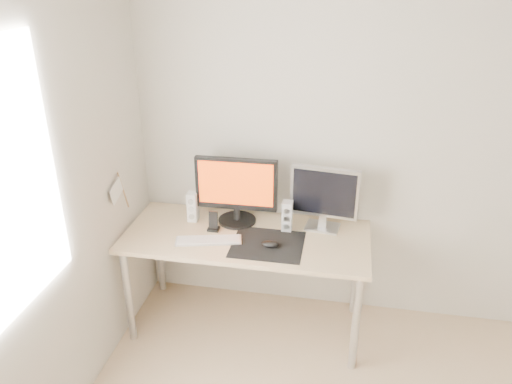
{
  "coord_description": "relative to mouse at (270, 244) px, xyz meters",
  "views": [
    {
      "loc": [
        -0.34,
        -1.4,
        2.36
      ],
      "look_at": [
        -0.88,
        1.45,
        1.01
      ],
      "focal_mm": 35.0,
      "sensor_mm": 36.0,
      "label": 1
    }
  ],
  "objects": [
    {
      "name": "wall_back",
      "position": [
        0.75,
        0.5,
        0.5
      ],
      "size": [
        3.5,
        0.0,
        3.5
      ],
      "primitive_type": "plane",
      "rotation": [
        1.57,
        0.0,
        0.0
      ],
      "color": "beige",
      "rests_on": "ground"
    },
    {
      "name": "second_monitor",
      "position": [
        0.31,
        0.31,
        0.22
      ],
      "size": [
        0.45,
        0.19,
        0.43
      ],
      "color": "silver",
      "rests_on": "desk"
    },
    {
      "name": "main_monitor",
      "position": [
        -0.28,
        0.29,
        0.23
      ],
      "size": [
        0.55,
        0.27,
        0.47
      ],
      "color": "black",
      "rests_on": "desk"
    },
    {
      "name": "mouse",
      "position": [
        0.0,
        0.0,
        0.0
      ],
      "size": [
        0.11,
        0.06,
        0.04
      ],
      "primitive_type": "ellipsoid",
      "color": "black",
      "rests_on": "mousepad"
    },
    {
      "name": "speaker_right",
      "position": [
        0.07,
        0.24,
        0.08
      ],
      "size": [
        0.07,
        0.08,
        0.21
      ],
      "color": "silver",
      "rests_on": "desk"
    },
    {
      "name": "phone_dock",
      "position": [
        -0.41,
        0.15,
        0.02
      ],
      "size": [
        0.08,
        0.06,
        0.14
      ],
      "color": "black",
      "rests_on": "desk"
    },
    {
      "name": "speaker_left",
      "position": [
        -0.58,
        0.26,
        0.08
      ],
      "size": [
        0.07,
        0.08,
        0.21
      ],
      "color": "white",
      "rests_on": "desk"
    },
    {
      "name": "keyboard",
      "position": [
        -0.4,
        0.0,
        -0.02
      ],
      "size": [
        0.44,
        0.22,
        0.02
      ],
      "color": "silver",
      "rests_on": "desk"
    },
    {
      "name": "pennant",
      "position": [
        -0.97,
        -0.02,
        0.3
      ],
      "size": [
        0.01,
        0.23,
        0.29
      ],
      "color": "#A57F54",
      "rests_on": "wall_left"
    },
    {
      "name": "desk",
      "position": [
        -0.18,
        0.13,
        -0.1
      ],
      "size": [
        1.6,
        0.7,
        0.73
      ],
      "color": "#D1B587",
      "rests_on": "ground"
    },
    {
      "name": "mousepad",
      "position": [
        -0.02,
        0.03,
        -0.02
      ],
      "size": [
        0.45,
        0.4,
        0.0
      ],
      "primitive_type": "cube",
      "color": "black",
      "rests_on": "desk"
    }
  ]
}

